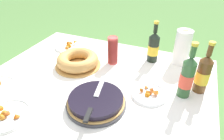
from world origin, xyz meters
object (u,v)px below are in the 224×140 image
at_px(cider_bottle_green, 187,77).
at_px(paper_towel_roll, 182,47).
at_px(snack_plate_near, 149,94).
at_px(bundt_cake, 78,60).
at_px(cider_bottle_amber, 203,74).
at_px(snack_plate_far, 6,115).
at_px(snack_plate_right, 69,46).
at_px(juice_bottle_red, 153,47).
at_px(berry_tart, 96,101).
at_px(serving_knife, 94,100).
at_px(cup_stack, 113,50).

xyz_separation_m(cider_bottle_green, paper_towel_roll, (-0.06, 0.36, -0.00)).
xyz_separation_m(snack_plate_near, paper_towel_roll, (0.12, 0.44, 0.11)).
distance_m(bundt_cake, cider_bottle_green, 0.74).
xyz_separation_m(cider_bottle_amber, snack_plate_far, (-0.89, -0.61, -0.11)).
relative_size(snack_plate_right, snack_plate_far, 0.95).
distance_m(snack_plate_near, paper_towel_roll, 0.47).
bearing_deg(bundt_cake, cider_bottle_green, -3.80).
bearing_deg(juice_bottle_red, cider_bottle_green, -51.39).
relative_size(berry_tart, serving_knife, 0.88).
distance_m(snack_plate_near, snack_plate_far, 0.77).
height_order(cider_bottle_green, cider_bottle_amber, cider_bottle_green).
distance_m(cup_stack, snack_plate_far, 0.77).
relative_size(snack_plate_near, snack_plate_far, 0.88).
xyz_separation_m(cider_bottle_amber, juice_bottle_red, (-0.34, 0.24, -0.01)).
bearing_deg(cider_bottle_green, serving_knife, -144.42).
distance_m(berry_tart, cider_bottle_green, 0.52).
height_order(cup_stack, paper_towel_roll, paper_towel_roll).
height_order(snack_plate_near, snack_plate_right, snack_plate_right).
bearing_deg(snack_plate_right, cider_bottle_green, -15.76).
relative_size(cider_bottle_amber, snack_plate_near, 1.50).
bearing_deg(serving_knife, paper_towel_roll, -39.52).
bearing_deg(snack_plate_far, cider_bottle_green, 32.99).
xyz_separation_m(berry_tart, snack_plate_far, (-0.38, -0.25, -0.02)).
height_order(serving_knife, snack_plate_right, serving_knife).
distance_m(berry_tart, cup_stack, 0.47).
bearing_deg(cider_bottle_green, berry_tart, -147.44).
xyz_separation_m(serving_knife, juice_bottle_red, (0.16, 0.62, 0.05)).
height_order(berry_tart, serving_knife, serving_knife).
height_order(bundt_cake, snack_plate_near, bundt_cake).
relative_size(cup_stack, cider_bottle_green, 0.61).
distance_m(berry_tart, juice_bottle_red, 0.62).
distance_m(cup_stack, snack_plate_right, 0.45).
height_order(berry_tart, paper_towel_roll, paper_towel_roll).
relative_size(juice_bottle_red, snack_plate_near, 1.44).
height_order(bundt_cake, paper_towel_roll, paper_towel_roll).
xyz_separation_m(serving_knife, snack_plate_near, (0.24, 0.22, -0.05)).
relative_size(serving_knife, snack_plate_near, 1.76).
relative_size(bundt_cake, cider_bottle_green, 0.97).
relative_size(cider_bottle_amber, juice_bottle_red, 1.05).
xyz_separation_m(serving_knife, bundt_cake, (-0.31, 0.35, -0.02)).
distance_m(berry_tart, paper_towel_roll, 0.74).
bearing_deg(cider_bottle_green, paper_towel_roll, 100.10).
bearing_deg(snack_plate_right, serving_knife, -46.99).
height_order(serving_knife, bundt_cake, bundt_cake).
relative_size(serving_knife, cup_stack, 1.84).
bearing_deg(bundt_cake, serving_knife, -48.48).
bearing_deg(cider_bottle_green, bundt_cake, 176.20).
height_order(snack_plate_right, paper_towel_roll, paper_towel_roll).
distance_m(snack_plate_near, snack_plate_right, 0.85).
relative_size(serving_knife, paper_towel_roll, 1.47).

